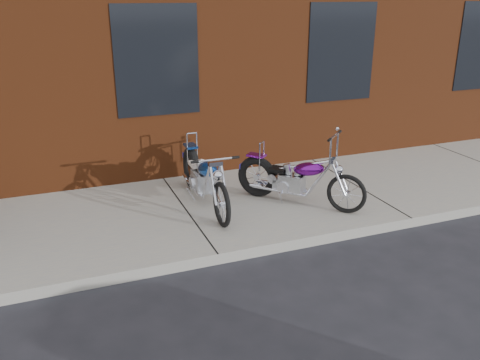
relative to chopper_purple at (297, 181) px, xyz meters
name	(u,v)px	position (x,y,z in m)	size (l,w,h in m)	color
ground	(218,265)	(-1.67, -1.13, -0.53)	(120.00, 120.00, 0.00)	black
sidewalk	(186,214)	(-1.67, 0.37, -0.45)	(22.00, 3.00, 0.15)	gray
chopper_purple	(297,181)	(0.00, 0.00, 0.00)	(1.47, 1.64, 1.18)	black
chopper_blue	(204,180)	(-1.34, 0.49, 0.03)	(0.55, 2.26, 0.98)	black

